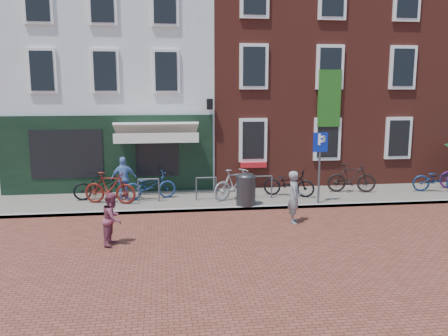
{
  "coord_description": "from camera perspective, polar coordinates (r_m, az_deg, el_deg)",
  "views": [
    {
      "loc": [
        -2.98,
        -14.56,
        3.95
      ],
      "look_at": [
        -0.9,
        1.0,
        1.26
      ],
      "focal_mm": 36.97,
      "sensor_mm": 36.0,
      "label": 1
    }
  ],
  "objects": [
    {
      "name": "building_brick_right",
      "position": [
        24.22,
        19.78,
        11.63
      ],
      "size": [
        6.0,
        8.0,
        10.0
      ],
      "primitive_type": "cube",
      "color": "maroon",
      "rests_on": "ground"
    },
    {
      "name": "boy",
      "position": [
        12.19,
        -13.62,
        -6.12
      ],
      "size": [
        0.66,
        0.77,
        1.36
      ],
      "primitive_type": "imported",
      "rotation": [
        0.0,
        0.0,
        1.32
      ],
      "color": "#863B4F",
      "rests_on": "ground"
    },
    {
      "name": "building_stucco",
      "position": [
        21.66,
        -13.21,
        10.91
      ],
      "size": [
        8.0,
        8.0,
        9.0
      ],
      "primitive_type": "cube",
      "color": "silver",
      "rests_on": "ground"
    },
    {
      "name": "cafe_person",
      "position": [
        16.5,
        -12.3,
        -1.29
      ],
      "size": [
        0.95,
        0.54,
        1.53
      ],
      "primitive_type": "imported",
      "rotation": [
        0.0,
        0.0,
        3.34
      ],
      "color": "#6489CA",
      "rests_on": "sidewalk"
    },
    {
      "name": "bicycle_0",
      "position": [
        16.87,
        -15.03,
        -2.12
      ],
      "size": [
        1.95,
        0.95,
        0.98
      ],
      "primitive_type": "imported",
      "rotation": [
        0.0,
        0.0,
        1.74
      ],
      "color": "black",
      "rests_on": "sidewalk"
    },
    {
      "name": "parking_sign",
      "position": [
        15.85,
        11.77,
        1.55
      ],
      "size": [
        0.5,
        0.08,
        2.43
      ],
      "color": "#4C4C4F",
      "rests_on": "sidewalk"
    },
    {
      "name": "sidewalk",
      "position": [
        17.0,
        6.14,
        -3.61
      ],
      "size": [
        24.0,
        3.0,
        0.1
      ],
      "primitive_type": "cube",
      "color": "slate",
      "rests_on": "ground"
    },
    {
      "name": "bicycle_3",
      "position": [
        16.33,
        1.39,
        -1.98
      ],
      "size": [
        1.84,
        1.31,
        1.09
      ],
      "primitive_type": "imported",
      "rotation": [
        0.0,
        0.0,
        2.06
      ],
      "color": "#949495",
      "rests_on": "sidewalk"
    },
    {
      "name": "bicycle_4",
      "position": [
        16.93,
        8.02,
        -1.83
      ],
      "size": [
        1.97,
        1.38,
        0.98
      ],
      "primitive_type": "imported",
      "rotation": [
        0.0,
        0.0,
        1.14
      ],
      "color": "black",
      "rests_on": "sidewalk"
    },
    {
      "name": "litter_bin",
      "position": [
        15.45,
        2.73,
        -2.4
      ],
      "size": [
        0.64,
        0.64,
        1.18
      ],
      "color": "#333335",
      "rests_on": "sidewalk"
    },
    {
      "name": "ground",
      "position": [
        15.38,
        3.83,
        -5.2
      ],
      "size": [
        80.0,
        80.0,
        0.0
      ],
      "primitive_type": "plane",
      "color": "brown"
    },
    {
      "name": "woman",
      "position": [
        13.9,
        8.68,
        -3.56
      ],
      "size": [
        0.5,
        0.64,
        1.57
      ],
      "primitive_type": "imported",
      "rotation": [
        0.0,
        0.0,
        1.34
      ],
      "color": "gray",
      "rests_on": "ground"
    },
    {
      "name": "bicycle_5",
      "position": [
        18.04,
        15.5,
        -1.21
      ],
      "size": [
        1.88,
        0.87,
        1.09
      ],
      "primitive_type": "imported",
      "rotation": [
        0.0,
        0.0,
        1.36
      ],
      "color": "black",
      "rests_on": "sidewalk"
    },
    {
      "name": "bicycle_1",
      "position": [
        16.14,
        -13.92,
        -2.4
      ],
      "size": [
        1.88,
        1.0,
        1.09
      ],
      "primitive_type": "imported",
      "rotation": [
        0.0,
        0.0,
        1.29
      ],
      "color": "#5C150E",
      "rests_on": "sidewalk"
    },
    {
      "name": "bicycle_6",
      "position": [
        19.29,
        24.96,
        -1.24
      ],
      "size": [
        1.97,
        1.07,
        0.98
      ],
      "primitive_type": "imported",
      "rotation": [
        0.0,
        0.0,
        1.33
      ],
      "color": "#0E2548",
      "rests_on": "sidewalk"
    },
    {
      "name": "bicycle_2",
      "position": [
        16.51,
        -9.16,
        -2.16
      ],
      "size": [
        1.97,
        1.08,
        0.98
      ],
      "primitive_type": "imported",
      "rotation": [
        0.0,
        0.0,
        1.81
      ],
      "color": "navy",
      "rests_on": "sidewalk"
    },
    {
      "name": "building_brick_mid",
      "position": [
        22.15,
        5.51,
        12.38
      ],
      "size": [
        6.0,
        8.0,
        10.0
      ],
      "primitive_type": "cube",
      "color": "maroon",
      "rests_on": "ground"
    }
  ]
}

